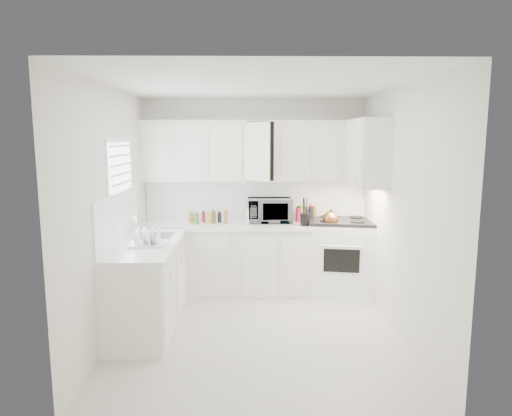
{
  "coord_description": "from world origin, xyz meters",
  "views": [
    {
      "loc": [
        -0.09,
        -4.67,
        2.08
      ],
      "look_at": [
        0.0,
        0.7,
        1.25
      ],
      "focal_mm": 32.11,
      "sensor_mm": 36.0,
      "label": 1
    }
  ],
  "objects_px": {
    "stove": "(341,246)",
    "utensil_crock": "(305,211)",
    "dish_rack": "(147,236)",
    "tea_kettle": "(331,218)",
    "microwave": "(270,208)",
    "rice_cooker": "(254,214)"
  },
  "relations": [
    {
      "from": "microwave",
      "to": "dish_rack",
      "type": "bearing_deg",
      "value": -137.1
    },
    {
      "from": "stove",
      "to": "microwave",
      "type": "relative_size",
      "value": 2.22
    },
    {
      "from": "stove",
      "to": "rice_cooker",
      "type": "bearing_deg",
      "value": -175.18
    },
    {
      "from": "tea_kettle",
      "to": "microwave",
      "type": "xyz_separation_m",
      "value": [
        -0.77,
        0.3,
        0.09
      ]
    },
    {
      "from": "stove",
      "to": "dish_rack",
      "type": "xyz_separation_m",
      "value": [
        -2.31,
        -1.22,
        0.41
      ]
    },
    {
      "from": "tea_kettle",
      "to": "microwave",
      "type": "distance_m",
      "value": 0.83
    },
    {
      "from": "tea_kettle",
      "to": "utensil_crock",
      "type": "distance_m",
      "value": 0.34
    },
    {
      "from": "utensil_crock",
      "to": "dish_rack",
      "type": "height_order",
      "value": "utensil_crock"
    },
    {
      "from": "stove",
      "to": "utensil_crock",
      "type": "xyz_separation_m",
      "value": [
        -0.51,
        -0.13,
        0.5
      ]
    },
    {
      "from": "stove",
      "to": "tea_kettle",
      "type": "xyz_separation_m",
      "value": [
        -0.18,
        -0.16,
        0.42
      ]
    },
    {
      "from": "stove",
      "to": "dish_rack",
      "type": "bearing_deg",
      "value": -142.11
    },
    {
      "from": "tea_kettle",
      "to": "dish_rack",
      "type": "bearing_deg",
      "value": -130.95
    },
    {
      "from": "tea_kettle",
      "to": "utensil_crock",
      "type": "relative_size",
      "value": 0.68
    },
    {
      "from": "stove",
      "to": "microwave",
      "type": "distance_m",
      "value": 1.09
    },
    {
      "from": "stove",
      "to": "rice_cooker",
      "type": "xyz_separation_m",
      "value": [
        -1.16,
        0.11,
        0.42
      ]
    },
    {
      "from": "tea_kettle",
      "to": "utensil_crock",
      "type": "bearing_deg",
      "value": -162.69
    },
    {
      "from": "stove",
      "to": "utensil_crock",
      "type": "relative_size",
      "value": 3.42
    },
    {
      "from": "microwave",
      "to": "tea_kettle",
      "type": "bearing_deg",
      "value": -23.51
    },
    {
      "from": "dish_rack",
      "to": "tea_kettle",
      "type": "bearing_deg",
      "value": 23.04
    },
    {
      "from": "stove",
      "to": "dish_rack",
      "type": "distance_m",
      "value": 2.64
    },
    {
      "from": "tea_kettle",
      "to": "rice_cooker",
      "type": "height_order",
      "value": "rice_cooker"
    },
    {
      "from": "utensil_crock",
      "to": "dish_rack",
      "type": "xyz_separation_m",
      "value": [
        -1.8,
        -1.09,
        -0.09
      ]
    }
  ]
}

